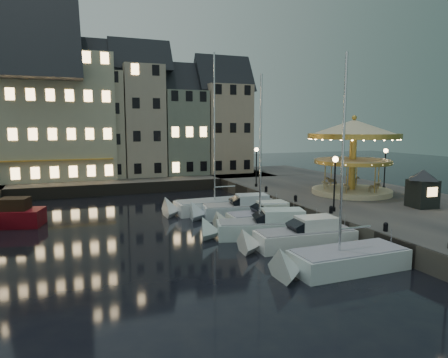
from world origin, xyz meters
name	(u,v)px	position (x,y,z in m)	size (l,w,h in m)	color
ground	(253,241)	(0.00, 0.00, 0.00)	(160.00, 160.00, 0.00)	black
quay_east	(361,202)	(14.00, 6.00, 0.65)	(16.00, 56.00, 1.30)	#474442
quay_north	(99,183)	(-8.00, 28.00, 0.65)	(44.00, 12.00, 1.30)	#474442
quaywall_e	(286,208)	(6.00, 6.00, 0.65)	(0.15, 44.00, 1.30)	#47423A
quaywall_n	(122,189)	(-6.00, 22.00, 0.65)	(48.00, 0.15, 1.30)	#47423A
streetlamp_b	(335,176)	(7.20, 1.00, 4.02)	(0.44, 0.44, 4.17)	black
streetlamp_c	(256,161)	(7.20, 14.50, 4.02)	(0.44, 0.44, 4.17)	black
streetlamp_d	(385,163)	(18.50, 8.00, 4.02)	(0.44, 0.44, 4.17)	black
bollard_a	(386,226)	(6.60, -5.00, 1.60)	(0.30, 0.30, 0.57)	black
bollard_b	(331,209)	(6.60, 0.50, 1.60)	(0.30, 0.30, 0.57)	black
bollard_c	(296,198)	(6.60, 5.50, 1.60)	(0.30, 0.30, 0.57)	black
bollard_d	(266,189)	(6.60, 11.00, 1.60)	(0.30, 0.30, 0.57)	black
townhouse_nb	(44,122)	(-14.05, 30.00, 8.28)	(6.16, 8.00, 13.80)	slate
townhouse_nc	(96,118)	(-8.00, 30.00, 8.78)	(6.82, 8.00, 14.80)	#AAA089
townhouse_nd	(141,114)	(-2.25, 30.00, 9.28)	(5.50, 8.00, 15.80)	#A89988
townhouse_ne	(181,126)	(3.20, 30.00, 7.78)	(6.16, 8.00, 12.80)	slate
townhouse_nf	(222,122)	(9.25, 30.00, 8.28)	(6.82, 8.00, 13.80)	tan
hotel_corner	(44,109)	(-14.00, 30.00, 9.78)	(17.60, 9.00, 16.80)	#BCBA9E
motorboat_a	(340,261)	(1.90, -6.78, 0.54)	(7.45, 2.49, 12.49)	silver
motorboat_b	(299,238)	(2.09, -2.42, 0.64)	(7.52, 2.65, 2.15)	white
motorboat_c	(264,228)	(1.17, 0.61, 0.68)	(8.44, 4.25, 11.24)	silver
motorboat_d	(259,219)	(2.01, 3.16, 0.64)	(6.67, 2.47, 2.15)	silver
motorboat_e	(238,210)	(1.84, 6.83, 0.64)	(7.86, 3.25, 2.15)	silver
motorboat_f	(218,206)	(0.97, 9.52, 0.53)	(9.85, 2.88, 13.09)	white
carousel	(353,142)	(13.64, 7.00, 6.19)	(8.48, 8.48, 7.42)	#CCB992
ticket_kiosk	(423,182)	(14.68, -0.23, 3.33)	(2.92, 2.92, 3.42)	black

